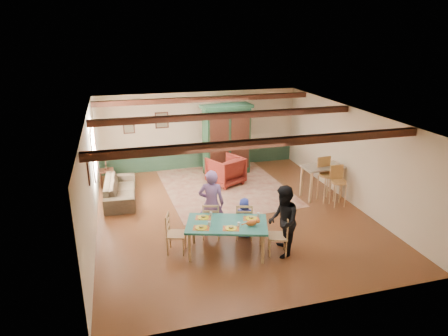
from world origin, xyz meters
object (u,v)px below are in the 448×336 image
object	(u,v)px
table_lamp	(106,162)
counter_table	(321,182)
person_man	(211,204)
armoire	(226,140)
dining_chair_far_left	(211,220)
bar_stool_right	(338,187)
sofa	(120,190)
dining_chair_far_right	(244,220)
end_table	(107,178)
dining_chair_end_right	(278,235)
dining_chair_end_left	(176,233)
bar_stool_left	(327,180)
cat	(252,222)
armchair	(226,170)
dining_table	(227,238)
person_child	(244,218)
person_woman	(283,221)

from	to	relation	value
table_lamp	counter_table	size ratio (longest dim) A/B	0.42
person_man	armoire	size ratio (longest dim) A/B	0.70
dining_chair_far_left	table_lamp	world-z (taller)	table_lamp
counter_table	bar_stool_right	distance (m)	0.69
armoire	sofa	size ratio (longest dim) A/B	1.11
dining_chair_far_right	end_table	distance (m)	5.34
end_table	dining_chair_end_right	bearing A→B (deg)	-55.13
table_lamp	dining_chair_far_left	bearing A→B (deg)	-59.50
dining_chair_far_left	counter_table	bearing A→B (deg)	-140.38
dining_chair_end_left	person_man	bearing A→B (deg)	-43.15
dining_chair_end_left	end_table	world-z (taller)	dining_chair_end_left
end_table	bar_stool_left	xyz separation A→B (m)	(6.11, -2.85, 0.36)
person_man	counter_table	bearing A→B (deg)	-141.25
dining_chair_end_right	table_lamp	bearing A→B (deg)	-127.46
cat	armchair	size ratio (longest dim) A/B	0.35
dining_table	dining_chair_far_right	distance (m)	0.81
cat	armoire	world-z (taller)	armoire
counter_table	bar_stool_right	xyz separation A→B (m)	(0.16, -0.67, 0.09)
person_man	cat	bearing A→B (deg)	136.55
dining_chair_far_right	counter_table	bearing A→B (deg)	-132.03
table_lamp	dining_chair_far_right	bearing A→B (deg)	-53.93
sofa	person_man	bearing A→B (deg)	-140.26
armchair	table_lamp	xyz separation A→B (m)	(-3.67, 0.81, 0.34)
dining_chair_end_left	armchair	xyz separation A→B (m)	(2.17, 3.71, -0.01)
person_man	dining_chair_end_left	bearing A→B (deg)	46.85
dining_table	person_child	size ratio (longest dim) A/B	1.79
sofa	bar_stool_left	world-z (taller)	bar_stool_left
dining_chair_far_left	person_man	world-z (taller)	person_man
dining_chair_far_left	person_woman	bearing A→B (deg)	156.43
sofa	end_table	size ratio (longest dim) A/B	3.96
armchair	end_table	distance (m)	3.76
armoire	bar_stool_right	world-z (taller)	armoire
armoire	bar_stool_right	distance (m)	4.16
dining_chair_far_left	armchair	distance (m)	3.50
armchair	counter_table	distance (m)	3.01
bar_stool_left	person_child	bearing A→B (deg)	-160.55
dining_chair_far_right	dining_chair_end_left	xyz separation A→B (m)	(-1.65, -0.21, 0.00)
dining_chair_far_left	cat	xyz separation A→B (m)	(0.64, -1.04, 0.35)
dining_chair_far_left	dining_chair_end_right	distance (m)	1.66
dining_table	dining_chair_end_right	bearing A→B (deg)	-17.67
dining_table	bar_stool_right	distance (m)	4.03
bar_stool_left	person_man	bearing A→B (deg)	-168.44
dining_table	person_man	world-z (taller)	person_man
dining_table	bar_stool_left	distance (m)	4.09
armchair	sofa	distance (m)	3.32
person_child	counter_table	bearing A→B (deg)	-132.92
dining_chair_far_right	person_child	distance (m)	0.08
dining_chair_far_right	counter_table	size ratio (longest dim) A/B	0.79
dining_chair_far_right	dining_chair_end_right	xyz separation A→B (m)	(0.48, -0.89, 0.00)
dining_chair_end_left	table_lamp	bearing A→B (deg)	35.96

